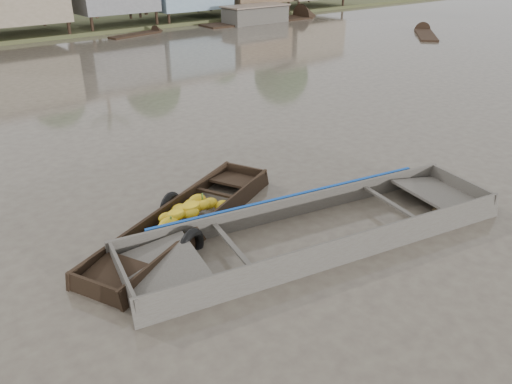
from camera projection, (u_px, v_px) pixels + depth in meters
ground at (310, 243)px, 9.99m from camera, size 120.00×120.00×0.00m
banana_boat at (184, 223)px, 10.39m from camera, size 5.53×3.40×0.78m
viewer_boat at (318, 234)px, 10.16m from camera, size 8.32×3.79×0.65m
distant_boats at (196, 28)px, 34.27m from camera, size 46.82×15.64×1.38m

